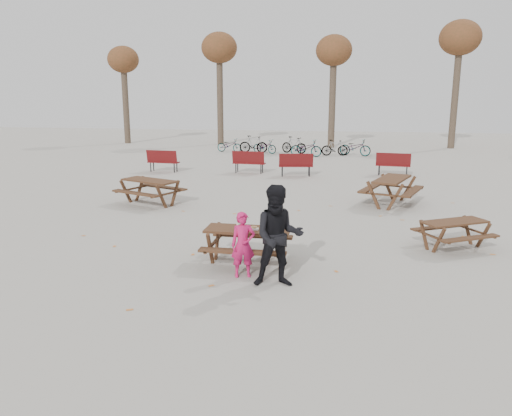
% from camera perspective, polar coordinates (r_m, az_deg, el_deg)
% --- Properties ---
extents(ground, '(80.00, 80.00, 0.00)m').
position_cam_1_polar(ground, '(10.84, -0.94, -6.32)').
color(ground, gray).
rests_on(ground, ground).
extents(main_picnic_table, '(1.80, 1.45, 0.78)m').
position_cam_1_polar(main_picnic_table, '(10.66, -0.95, -3.35)').
color(main_picnic_table, '#3C2216').
rests_on(main_picnic_table, ground).
extents(food_tray, '(0.18, 0.11, 0.03)m').
position_cam_1_polar(food_tray, '(10.51, -0.21, -2.41)').
color(food_tray, white).
rests_on(food_tray, main_picnic_table).
extents(bread_roll, '(0.14, 0.06, 0.05)m').
position_cam_1_polar(bread_roll, '(10.50, -0.21, -2.19)').
color(bread_roll, tan).
rests_on(bread_roll, food_tray).
extents(soda_bottle, '(0.07, 0.07, 0.17)m').
position_cam_1_polar(soda_bottle, '(10.56, -2.07, -2.05)').
color(soda_bottle, silver).
rests_on(soda_bottle, main_picnic_table).
extents(child, '(0.55, 0.44, 1.32)m').
position_cam_1_polar(child, '(9.89, -1.49, -4.22)').
color(child, '#C31857').
rests_on(child, ground).
extents(adult, '(1.07, 0.91, 1.95)m').
position_cam_1_polar(adult, '(9.34, 2.58, -3.25)').
color(adult, black).
rests_on(adult, ground).
extents(picnic_table_east, '(1.96, 1.85, 0.67)m').
position_cam_1_polar(picnic_table_east, '(12.66, 21.66, -2.85)').
color(picnic_table_east, '#3C2216').
rests_on(picnic_table_east, ground).
extents(picnic_table_north, '(2.36, 2.16, 0.82)m').
position_cam_1_polar(picnic_table_north, '(16.83, -12.00, 1.80)').
color(picnic_table_north, '#3C2216').
rests_on(picnic_table_north, ground).
extents(picnic_table_far, '(2.24, 2.49, 0.89)m').
position_cam_1_polar(picnic_table_far, '(16.99, 15.20, 1.84)').
color(picnic_table_far, '#3C2216').
rests_on(picnic_table_far, ground).
extents(park_bench_row, '(12.12, 1.66, 1.03)m').
position_cam_1_polar(park_bench_row, '(22.82, 2.05, 5.19)').
color(park_bench_row, maroon).
rests_on(park_bench_row, ground).
extents(bicycle_row, '(9.61, 2.51, 1.06)m').
position_cam_1_polar(bicycle_row, '(30.47, 4.30, 7.04)').
color(bicycle_row, black).
rests_on(bicycle_row, ground).
extents(tree_row, '(32.17, 3.52, 8.26)m').
position_cam_1_polar(tree_row, '(35.31, 8.75, 17.01)').
color(tree_row, '#382B21').
rests_on(tree_row, ground).
extents(fallen_leaves, '(11.00, 11.00, 0.01)m').
position_cam_1_polar(fallen_leaves, '(13.13, 3.31, -2.89)').
color(fallen_leaves, '#CB7230').
rests_on(fallen_leaves, ground).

